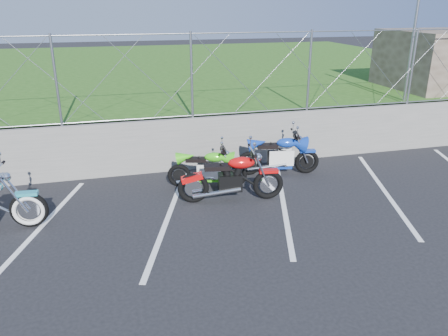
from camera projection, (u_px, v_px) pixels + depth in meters
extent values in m
plane|color=black|center=(177.00, 241.00, 7.62)|extent=(90.00, 90.00, 0.00)
cube|color=#62625D|center=(153.00, 146.00, 10.56)|extent=(30.00, 0.22, 1.30)
cube|color=#244D14|center=(129.00, 81.00, 19.60)|extent=(30.00, 20.00, 1.30)
cylinder|color=gray|center=(146.00, 34.00, 9.64)|extent=(28.00, 0.03, 0.03)
cylinder|color=gray|center=(151.00, 118.00, 10.31)|extent=(28.00, 0.03, 0.03)
cylinder|color=gray|center=(412.00, 46.00, 11.89)|extent=(0.08, 0.08, 3.00)
cube|color=silver|center=(38.00, 231.00, 7.95)|extent=(1.49, 4.31, 0.01)
cube|color=silver|center=(169.00, 215.00, 8.52)|extent=(1.49, 4.31, 0.01)
cube|color=silver|center=(283.00, 202.00, 9.10)|extent=(1.49, 4.31, 0.01)
cube|color=silver|center=(384.00, 190.00, 9.68)|extent=(1.49, 4.31, 0.01)
torus|color=black|center=(29.00, 210.00, 7.99)|extent=(0.69, 0.17, 0.69)
cube|color=teal|center=(26.00, 194.00, 7.87)|extent=(0.41, 0.19, 0.06)
torus|color=black|center=(193.00, 188.00, 8.98)|extent=(0.66, 0.20, 0.65)
torus|color=black|center=(268.00, 184.00, 9.16)|extent=(0.66, 0.20, 0.65)
cube|color=black|center=(230.00, 182.00, 9.03)|extent=(0.52, 0.36, 0.36)
ellipsoid|color=red|center=(241.00, 163.00, 8.91)|extent=(0.58, 0.33, 0.24)
cube|color=black|center=(217.00, 167.00, 8.88)|extent=(0.55, 0.32, 0.09)
cube|color=red|center=(269.00, 171.00, 9.05)|extent=(0.42, 0.21, 0.06)
cylinder|color=silver|center=(252.00, 150.00, 8.85)|extent=(0.13, 0.75, 0.03)
torus|color=black|center=(179.00, 175.00, 9.80)|extent=(0.54, 0.24, 0.53)
torus|color=black|center=(235.00, 176.00, 9.79)|extent=(0.54, 0.24, 0.53)
cube|color=black|center=(206.00, 172.00, 9.76)|extent=(0.46, 0.35, 0.30)
ellipsoid|color=#43D31A|center=(215.00, 157.00, 9.64)|extent=(0.51, 0.33, 0.21)
cube|color=black|center=(196.00, 160.00, 9.66)|extent=(0.48, 0.32, 0.08)
cube|color=#43D31A|center=(235.00, 165.00, 9.70)|extent=(0.36, 0.22, 0.05)
cylinder|color=silver|center=(222.00, 148.00, 9.56)|extent=(0.19, 0.62, 0.02)
torus|color=black|center=(249.00, 163.00, 10.47)|extent=(0.60, 0.21, 0.59)
torus|color=black|center=(307.00, 162.00, 10.57)|extent=(0.60, 0.21, 0.59)
cube|color=black|center=(278.00, 159.00, 10.48)|extent=(0.50, 0.35, 0.34)
ellipsoid|color=#1138A6|center=(287.00, 143.00, 10.36)|extent=(0.56, 0.33, 0.23)
cube|color=black|center=(267.00, 146.00, 10.35)|extent=(0.53, 0.32, 0.09)
cube|color=#1138A6|center=(307.00, 151.00, 10.47)|extent=(0.40, 0.21, 0.06)
cylinder|color=silver|center=(295.00, 133.00, 10.29)|extent=(0.16, 0.70, 0.03)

